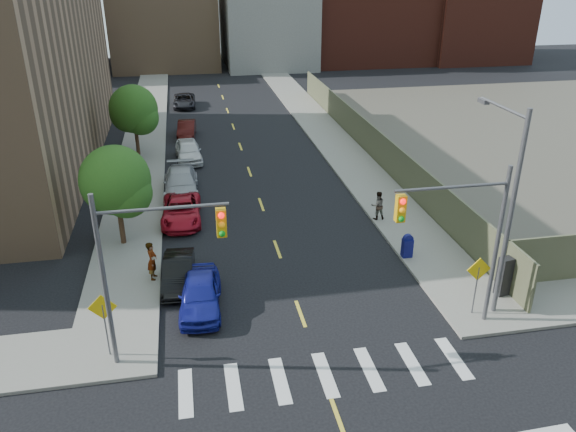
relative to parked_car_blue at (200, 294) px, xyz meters
name	(u,v)px	position (x,y,z in m)	size (l,w,h in m)	color
sidewalk_nw	(148,120)	(-3.55, 32.27, -0.67)	(3.50, 73.00, 0.15)	gray
sidewalk_ne	(308,112)	(11.95, 32.27, -0.67)	(3.50, 73.00, 0.15)	gray
fence_north	(370,140)	(13.80, 18.77, 0.50)	(0.12, 44.00, 2.50)	#5E6043
gravel_lot	(565,135)	(32.20, 20.77, -0.72)	(36.00, 42.00, 0.06)	#595447
bg_bldg_west	(40,25)	(-17.80, 60.77, 5.25)	(14.00, 18.00, 12.00)	#592319
bg_bldg_midwest	(164,9)	(-1.80, 62.77, 6.75)	(14.00, 16.00, 15.00)	#8C6B4C
bg_bldg_center	(267,28)	(12.20, 60.77, 4.25)	(12.00, 16.00, 10.00)	gray
bg_bldg_east	(359,3)	(26.20, 62.77, 7.25)	(18.00, 18.00, 16.00)	#592319
signal_nw	(146,256)	(-1.78, -3.23, 3.78)	(4.59, 0.30, 7.00)	#59595E
signal_ne	(464,229)	(10.18, -3.23, 3.78)	(4.59, 0.30, 7.00)	#59595E
streetlight_ne	(507,199)	(12.40, -2.33, 4.47)	(0.25, 3.70, 9.00)	#59595E
warn_sign_nw	(104,314)	(-3.60, -2.73, 1.25)	(1.06, 0.06, 2.83)	#59595E
warn_sign_ne	(478,276)	(11.40, -2.73, 1.25)	(1.06, 0.06, 2.83)	#59595E
warn_sign_midwest	(129,183)	(-3.60, 10.77, 1.25)	(1.06, 0.06, 2.83)	#59595E
tree_west_near	(116,184)	(-3.80, 6.81, 2.73)	(3.66, 3.64, 5.52)	#332114
tree_west_far	(134,112)	(-3.80, 21.81, 2.73)	(3.66, 3.64, 5.52)	#332114
parked_car_blue	(200,294)	(0.00, 0.00, 0.00)	(1.76, 4.38, 1.49)	navy
parked_car_black	(178,272)	(-0.93, 2.19, -0.10)	(1.37, 3.94, 1.30)	black
parked_car_red	(181,211)	(-0.68, 9.23, -0.08)	(2.21, 4.79, 1.33)	#A91021
parked_car_silver	(181,183)	(-0.65, 13.45, 0.03)	(2.17, 5.33, 1.55)	#A0A2A8
parked_car_white	(188,151)	(0.00, 20.03, 0.03)	(1.83, 4.55, 1.55)	silver
parked_car_maroon	(187,129)	(0.00, 26.27, -0.07)	(1.43, 4.09, 1.35)	#380D0B
parked_car_grey	(184,101)	(0.00, 37.11, -0.09)	(2.17, 4.70, 1.31)	black
mailbox	(407,246)	(10.50, 2.51, 0.01)	(0.51, 0.39, 1.25)	navy
payphone	(504,276)	(13.40, -1.60, 0.33)	(0.55, 0.45, 1.85)	black
pedestrian_west	(152,261)	(-2.10, 2.72, 0.35)	(0.69, 0.45, 1.89)	gray
pedestrian_east	(378,205)	(10.50, 7.14, 0.25)	(0.82, 0.64, 1.69)	gray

